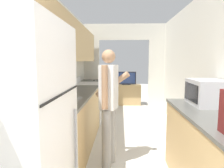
{
  "coord_description": "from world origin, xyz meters",
  "views": [
    {
      "loc": [
        -0.09,
        -0.62,
        1.45
      ],
      "look_at": [
        -0.27,
        3.41,
        0.98
      ],
      "focal_mm": 32.0,
      "sensor_mm": 36.0,
      "label": 1
    }
  ],
  "objects": [
    {
      "name": "wall_left",
      "position": [
        -1.11,
        2.47,
        1.49
      ],
      "size": [
        0.38,
        7.57,
        2.5
      ],
      "color": "silver",
      "rests_on": "ground_plane"
    },
    {
      "name": "counter_left",
      "position": [
        -0.87,
        2.85,
        0.46
      ],
      "size": [
        0.62,
        3.97,
        0.92
      ],
      "color": "tan",
      "rests_on": "ground_plane"
    },
    {
      "name": "counter_right",
      "position": [
        0.87,
        1.18,
        0.46
      ],
      "size": [
        0.62,
        2.02,
        0.92
      ],
      "color": "tan",
      "rests_on": "ground_plane"
    },
    {
      "name": "microwave",
      "position": [
        0.95,
        1.8,
        1.07
      ],
      "size": [
        0.39,
        0.52,
        0.31
      ],
      "color": "#B7B7BC",
      "rests_on": "counter_right"
    },
    {
      "name": "wall_far_with_doorway",
      "position": [
        0.0,
        5.2,
        1.42
      ],
      "size": [
        2.73,
        0.06,
        2.5
      ],
      "color": "silver",
      "rests_on": "ground_plane"
    },
    {
      "name": "tv_cabinet",
      "position": [
        0.09,
        6.0,
        0.33
      ],
      "size": [
        0.96,
        0.42,
        0.67
      ],
      "color": "tan",
      "rests_on": "ground_plane"
    },
    {
      "name": "person",
      "position": [
        -0.25,
        2.06,
        0.86
      ],
      "size": [
        0.51,
        0.44,
        1.6
      ],
      "rotation": [
        0.0,
        0.0,
        1.27
      ],
      "color": "#9E9E9E",
      "rests_on": "ground_plane"
    },
    {
      "name": "knife",
      "position": [
        -0.81,
        4.73,
        0.93
      ],
      "size": [
        0.09,
        0.3,
        0.02
      ],
      "rotation": [
        0.0,
        0.0,
        0.29
      ],
      "color": "#B7B7BC",
      "rests_on": "counter_left"
    },
    {
      "name": "wall_right",
      "position": [
        1.2,
        1.99,
        1.25
      ],
      "size": [
        0.06,
        7.57,
        2.5
      ],
      "color": "silver",
      "rests_on": "ground_plane"
    },
    {
      "name": "television",
      "position": [
        0.09,
        5.96,
        0.88
      ],
      "size": [
        0.64,
        0.16,
        0.43
      ],
      "color": "black",
      "rests_on": "tv_cabinet"
    },
    {
      "name": "refrigerator",
      "position": [
        -0.82,
        0.68,
        0.86
      ],
      "size": [
        0.72,
        0.82,
        1.72
      ],
      "color": "white",
      "rests_on": "ground_plane"
    },
    {
      "name": "range_oven",
      "position": [
        -0.86,
        4.08,
        0.47
      ],
      "size": [
        0.66,
        0.74,
        1.06
      ],
      "color": "white",
      "rests_on": "ground_plane"
    }
  ]
}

